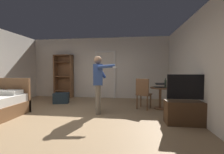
% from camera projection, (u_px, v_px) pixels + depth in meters
% --- Properties ---
extents(ground_plane, '(6.81, 6.81, 0.00)m').
position_uv_depth(ground_plane, '(70.00, 121.00, 3.49)').
color(ground_plane, '#997A56').
extents(wall_back, '(6.43, 0.12, 2.72)m').
position_uv_depth(wall_back, '(99.00, 68.00, 6.54)').
color(wall_back, silver).
rests_on(wall_back, ground_plane).
extents(wall_right, '(0.12, 6.40, 2.72)m').
position_uv_depth(wall_right, '(211.00, 65.00, 3.02)').
color(wall_right, silver).
rests_on(wall_right, ground_plane).
extents(doorway_frame, '(0.93, 0.08, 2.13)m').
position_uv_depth(doorway_frame, '(105.00, 71.00, 6.42)').
color(doorway_frame, white).
rests_on(doorway_frame, ground_plane).
extents(bookshelf, '(0.85, 0.32, 1.96)m').
position_uv_depth(bookshelf, '(64.00, 75.00, 6.53)').
color(bookshelf, brown).
rests_on(bookshelf, ground_plane).
extents(tv_flatscreen, '(1.03, 0.40, 1.16)m').
position_uv_depth(tv_flatscreen, '(189.00, 110.00, 3.27)').
color(tv_flatscreen, '#4C331E').
rests_on(tv_flatscreen, ground_plane).
extents(side_table, '(0.65, 0.65, 0.70)m').
position_uv_depth(side_table, '(160.00, 94.00, 4.61)').
color(side_table, brown).
rests_on(side_table, ground_plane).
extents(laptop, '(0.35, 0.36, 0.15)m').
position_uv_depth(laptop, '(160.00, 86.00, 4.56)').
color(laptop, black).
rests_on(laptop, side_table).
extents(bottle_on_table, '(0.06, 0.06, 0.30)m').
position_uv_depth(bottle_on_table, '(165.00, 84.00, 4.50)').
color(bottle_on_table, '#2B3A2E').
rests_on(bottle_on_table, side_table).
extents(wooden_chair, '(0.56, 0.56, 0.99)m').
position_uv_depth(wooden_chair, '(143.00, 92.00, 4.56)').
color(wooden_chair, brown).
rests_on(wooden_chair, ground_plane).
extents(person_blue_shirt, '(0.75, 0.62, 1.67)m').
position_uv_depth(person_blue_shirt, '(98.00, 80.00, 4.12)').
color(person_blue_shirt, gray).
rests_on(person_blue_shirt, ground_plane).
extents(suitcase_dark, '(0.61, 0.48, 0.39)m').
position_uv_depth(suitcase_dark, '(61.00, 98.00, 5.42)').
color(suitcase_dark, '#1E2D38').
rests_on(suitcase_dark, ground_plane).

